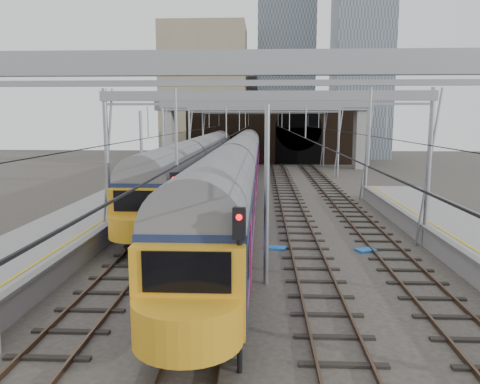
{
  "coord_description": "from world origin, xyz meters",
  "views": [
    {
      "loc": [
        -0.21,
        -15.79,
        6.48
      ],
      "look_at": [
        -1.4,
        10.11,
        2.4
      ],
      "focal_mm": 35.0,
      "sensor_mm": 36.0,
      "label": 1
    }
  ],
  "objects_px": {
    "train_main": "(243,160)",
    "signal_near_left": "(176,217)",
    "train_second": "(202,160)",
    "signal_near_centre": "(239,269)"
  },
  "relations": [
    {
      "from": "signal_near_left",
      "to": "signal_near_centre",
      "type": "relative_size",
      "value": 1.05
    },
    {
      "from": "train_second",
      "to": "signal_near_centre",
      "type": "distance_m",
      "value": 34.46
    },
    {
      "from": "signal_near_left",
      "to": "signal_near_centre",
      "type": "xyz_separation_m",
      "value": [
        2.58,
        -5.44,
        -0.12
      ]
    },
    {
      "from": "train_second",
      "to": "signal_near_left",
      "type": "xyz_separation_m",
      "value": [
        2.68,
        -28.61,
        0.44
      ]
    },
    {
      "from": "train_main",
      "to": "signal_near_centre",
      "type": "height_order",
      "value": "train_main"
    },
    {
      "from": "train_second",
      "to": "signal_near_centre",
      "type": "bearing_deg",
      "value": -81.21
    },
    {
      "from": "train_main",
      "to": "signal_near_left",
      "type": "xyz_separation_m",
      "value": [
        -1.32,
        -28.24,
        0.34
      ]
    },
    {
      "from": "train_second",
      "to": "signal_near_centre",
      "type": "xyz_separation_m",
      "value": [
        5.26,
        -34.05,
        0.32
      ]
    },
    {
      "from": "train_main",
      "to": "train_second",
      "type": "relative_size",
      "value": 1.41
    },
    {
      "from": "train_second",
      "to": "signal_near_centre",
      "type": "height_order",
      "value": "train_second"
    }
  ]
}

